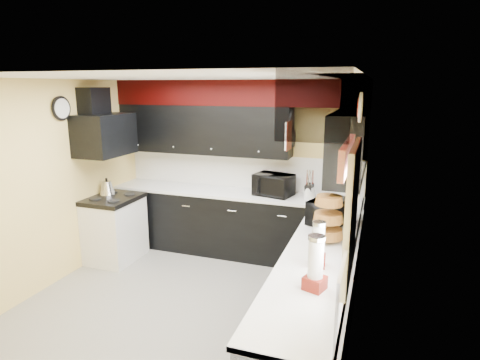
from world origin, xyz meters
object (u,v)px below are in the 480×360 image
at_px(toaster_oven, 273,185).
at_px(utensil_crock, 309,193).
at_px(knife_block, 309,191).
at_px(kettle, 107,188).
at_px(microwave, 329,211).

distance_m(toaster_oven, utensil_crock, 0.51).
relative_size(knife_block, kettle, 0.97).
bearing_deg(kettle, toaster_oven, 16.21).
height_order(microwave, kettle, microwave).
bearing_deg(knife_block, kettle, -157.73).
distance_m(microwave, kettle, 3.14).
xyz_separation_m(toaster_oven, microwave, (0.88, -0.93, -0.01)).
bearing_deg(toaster_oven, knife_block, 11.05).
bearing_deg(toaster_oven, kettle, -151.02).
bearing_deg(kettle, knife_block, 13.07).
height_order(knife_block, kettle, knife_block).
relative_size(toaster_oven, kettle, 2.44).
bearing_deg(microwave, toaster_oven, 63.69).
xyz_separation_m(toaster_oven, kettle, (-2.25, -0.66, -0.07)).
bearing_deg(utensil_crock, toaster_oven, 177.34).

